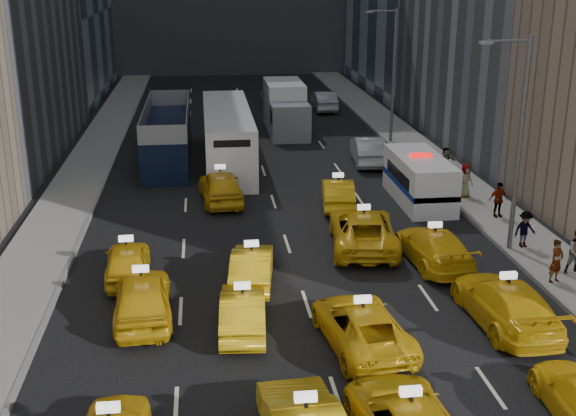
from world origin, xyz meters
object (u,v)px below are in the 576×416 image
Objects in this scene: city_bus at (228,136)px; nypd_van at (419,180)px; double_decker at (168,134)px; pedestrian_0 at (556,261)px; box_truck at (286,108)px.

nypd_van is at bearing -37.93° from city_bus.
city_bus is (-9.44, 8.85, 0.53)m from nypd_van.
city_bus is at bearing 130.19° from nypd_van.
double_decker reaches higher than nypd_van.
city_bus is 7.95× the size of pedestrian_0.
city_bus is (3.65, -1.15, 0.00)m from double_decker.
box_truck is 4.67× the size of pedestrian_0.
city_bus is 9.60m from box_truck.
city_bus is at bearing 96.74° from pedestrian_0.
nypd_van is 12.95m from city_bus.
nypd_van is 0.79× the size of box_truck.
city_bus is at bearing -15.89° from double_decker.
double_decker is at bearing -135.29° from box_truck.
double_decker reaches higher than pedestrian_0.
nypd_van reaches higher than pedestrian_0.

